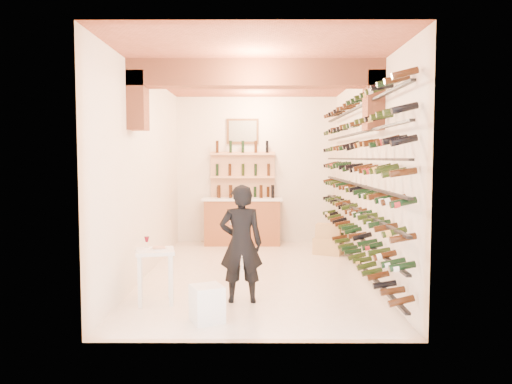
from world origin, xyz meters
TOP-DOWN VIEW (x-y plane):
  - ground at (0.00, 0.00)m, footprint 6.00×6.00m
  - room_shell at (0.00, -0.26)m, footprint 3.52×6.02m
  - wine_rack at (1.53, 0.00)m, footprint 0.32×5.70m
  - back_counter at (-0.30, 2.65)m, footprint 1.70×0.62m
  - back_shelving at (-0.30, 2.89)m, footprint 1.40×0.31m
  - tasting_table at (-1.29, -1.62)m, footprint 0.57×0.57m
  - white_stool at (-0.55, -2.36)m, footprint 0.44×0.44m
  - person at (-0.19, -1.58)m, footprint 0.58×0.39m
  - chrome_barstool at (-0.24, 0.30)m, footprint 0.43×0.43m
  - crate_lower at (1.40, 1.58)m, footprint 0.64×0.56m
  - crate_upper at (1.40, 1.58)m, footprint 0.54×0.44m

SIDE VIEW (x-z plane):
  - ground at x=0.00m, z-range 0.00..0.00m
  - crate_lower at x=1.40m, z-range 0.00..0.32m
  - white_stool at x=-0.55m, z-range 0.00..0.42m
  - crate_upper at x=1.40m, z-range 0.32..0.59m
  - chrome_barstool at x=-0.24m, z-range 0.07..0.90m
  - back_counter at x=-0.30m, z-range -0.11..1.18m
  - tasting_table at x=-1.29m, z-range 0.15..0.99m
  - person at x=-0.19m, z-range 0.00..1.53m
  - back_shelving at x=-0.30m, z-range -0.19..2.53m
  - wine_rack at x=1.53m, z-range 0.27..2.83m
  - room_shell at x=0.00m, z-range 0.65..3.86m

